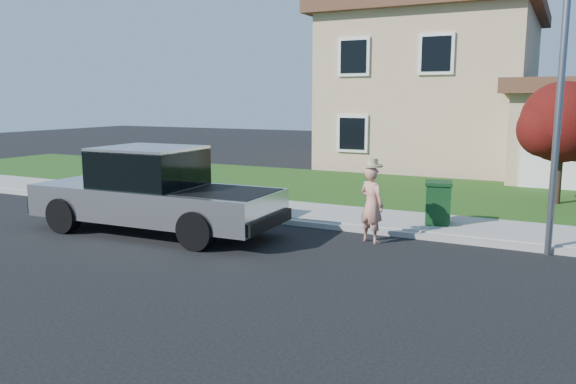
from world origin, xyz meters
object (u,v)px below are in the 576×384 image
(ornamental_tree, at_px, (564,126))
(street_lamp, at_px, (560,92))
(trash_bin, at_px, (438,202))
(pickup_truck, at_px, (154,193))
(woman, at_px, (372,203))

(ornamental_tree, height_order, street_lamp, street_lamp)
(street_lamp, bearing_deg, trash_bin, 153.52)
(street_lamp, bearing_deg, ornamental_tree, 90.37)
(pickup_truck, xyz_separation_m, street_lamp, (7.99, 1.85, 2.20))
(woman, distance_m, ornamental_tree, 7.08)
(trash_bin, bearing_deg, street_lamp, -39.33)
(woman, height_order, trash_bin, woman)
(ornamental_tree, bearing_deg, street_lamp, -90.51)
(woman, xyz_separation_m, street_lamp, (3.35, 0.56, 2.26))
(pickup_truck, relative_size, trash_bin, 6.07)
(woman, relative_size, trash_bin, 1.82)
(ornamental_tree, bearing_deg, woman, -119.31)
(pickup_truck, distance_m, street_lamp, 8.49)
(pickup_truck, distance_m, woman, 4.81)
(ornamental_tree, relative_size, trash_bin, 3.45)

